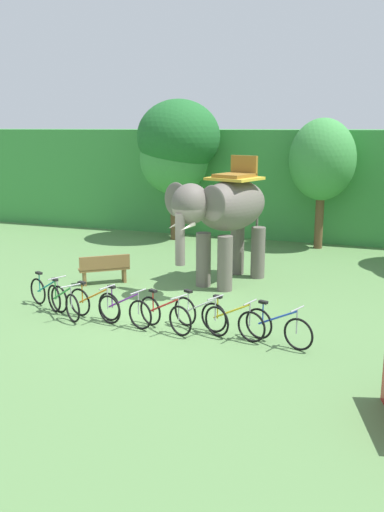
{
  "coord_description": "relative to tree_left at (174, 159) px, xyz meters",
  "views": [
    {
      "loc": [
        5.46,
        -12.39,
        4.61
      ],
      "look_at": [
        0.63,
        1.0,
        1.3
      ],
      "focal_mm": 39.02,
      "sensor_mm": 36.0,
      "label": 1
    }
  ],
  "objects": [
    {
      "name": "bike_teal",
      "position": [
        0.28,
        -9.62,
        -2.94
      ],
      "size": [
        1.59,
        0.79,
        0.92
      ],
      "color": "black",
      "rests_on": "ground"
    },
    {
      "name": "bike_purple",
      "position": [
        2.7,
        -10.07,
        -2.94
      ],
      "size": [
        1.65,
        0.65,
        0.92
      ],
      "color": "black",
      "rests_on": "ground"
    },
    {
      "name": "wooden_bench",
      "position": [
        0.53,
        -7.06,
        -2.85
      ],
      "size": [
        1.43,
        1.25,
        0.89
      ],
      "color": "brown",
      "rests_on": "ground"
    },
    {
      "name": "bike_yellow",
      "position": [
        5.33,
        -9.97,
        -2.94
      ],
      "size": [
        1.65,
        0.67,
        0.92
      ],
      "color": "black",
      "rests_on": "ground"
    },
    {
      "name": "bike_green",
      "position": [
        1.01,
        -10.07,
        -2.94
      ],
      "size": [
        1.49,
        0.92,
        0.92
      ],
      "color": "black",
      "rests_on": "ground"
    },
    {
      "name": "elephant",
      "position": [
        3.93,
        -5.85,
        -1.12
      ],
      "size": [
        2.71,
        4.23,
        3.78
      ],
      "color": "#665E56",
      "rests_on": "ground"
    },
    {
      "name": "bike_blue",
      "position": [
        6.38,
        -10.04,
        -2.94
      ],
      "size": [
        1.61,
        0.74,
        0.92
      ],
      "color": "black",
      "rests_on": "ground"
    },
    {
      "name": "tree_left",
      "position": [
        0.0,
        0.0,
        0.0
      ],
      "size": [
        2.81,
        2.81,
        4.81
      ],
      "color": "brown",
      "rests_on": "ground"
    },
    {
      "name": "bike_red",
      "position": [
        3.75,
        -10.09,
        -2.94
      ],
      "size": [
        1.58,
        0.79,
        0.92
      ],
      "color": "black",
      "rests_on": "ground"
    },
    {
      "name": "bike_orange",
      "position": [
        1.84,
        -9.99,
        -2.94
      ],
      "size": [
        1.66,
        0.62,
        0.92
      ],
      "color": "black",
      "rests_on": "ground"
    },
    {
      "name": "ground_plane",
      "position": [
        3.02,
        -8.96,
        -3.32
      ],
      "size": [
        80.0,
        80.0,
        0.0
      ],
      "primitive_type": "plane",
      "color": "#567F47"
    },
    {
      "name": "foliage_hedge",
      "position": [
        3.02,
        4.16,
        -1.08
      ],
      "size": [
        36.0,
        6.0,
        4.49
      ],
      "primitive_type": "cube",
      "color": "#3D8E42",
      "rests_on": "ground"
    },
    {
      "name": "tree_center_left",
      "position": [
        5.9,
        0.26,
        0.06
      ],
      "size": [
        2.5,
        2.5,
        4.95
      ],
      "color": "brown",
      "rests_on": "ground"
    },
    {
      "name": "tree_far_right",
      "position": [
        0.2,
        -0.0,
        0.87
      ],
      "size": [
        3.35,
        3.35,
        5.71
      ],
      "color": "brown",
      "rests_on": "ground"
    },
    {
      "name": "bike_white",
      "position": [
        4.54,
        -9.84,
        -2.94
      ],
      "size": [
        1.58,
        0.8,
        0.92
      ],
      "color": "black",
      "rests_on": "ground"
    }
  ]
}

